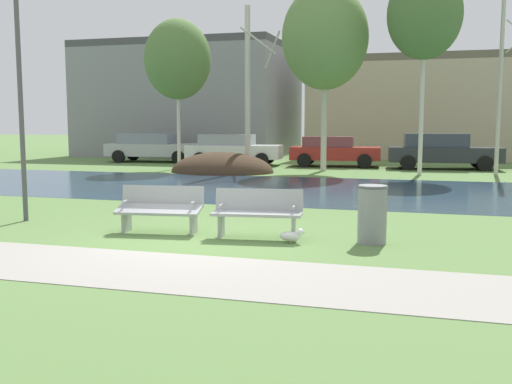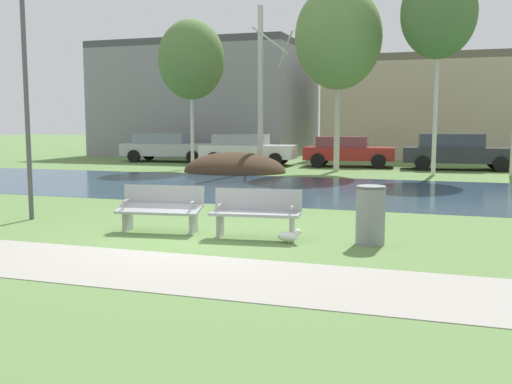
{
  "view_description": "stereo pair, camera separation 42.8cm",
  "coord_description": "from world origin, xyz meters",
  "px_view_note": "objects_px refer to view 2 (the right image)",
  "views": [
    {
      "loc": [
        3.88,
        -9.5,
        2.09
      ],
      "look_at": [
        0.74,
        1.24,
        0.76
      ],
      "focal_mm": 41.89,
      "sensor_mm": 36.0,
      "label": 1
    },
    {
      "loc": [
        4.29,
        -9.37,
        2.09
      ],
      "look_at": [
        0.74,
        1.24,
        0.76
      ],
      "focal_mm": 41.89,
      "sensor_mm": 36.0,
      "label": 2
    }
  ],
  "objects_px": {
    "parked_van_nearest_silver": "(168,147)",
    "parked_wagon_fourth_dark": "(457,151)",
    "parked_sedan_second_white": "(246,149)",
    "parked_hatch_third_red": "(347,151)",
    "bench_left": "(161,207)",
    "seagull": "(289,236)",
    "streetlamp": "(23,27)",
    "trash_bin": "(370,214)",
    "bench_right": "(256,212)"
  },
  "relations": [
    {
      "from": "seagull",
      "to": "streetlamp",
      "type": "xyz_separation_m",
      "value": [
        -5.9,
        0.7,
        3.89
      ]
    },
    {
      "from": "parked_sedan_second_white",
      "to": "parked_wagon_fourth_dark",
      "type": "bearing_deg",
      "value": 1.42
    },
    {
      "from": "bench_right",
      "to": "parked_van_nearest_silver",
      "type": "distance_m",
      "value": 20.82
    },
    {
      "from": "bench_left",
      "to": "parked_hatch_third_red",
      "type": "relative_size",
      "value": 0.39
    },
    {
      "from": "seagull",
      "to": "parked_hatch_third_red",
      "type": "height_order",
      "value": "parked_hatch_third_red"
    },
    {
      "from": "trash_bin",
      "to": "seagull",
      "type": "bearing_deg",
      "value": -163.66
    },
    {
      "from": "bench_left",
      "to": "parked_hatch_third_red",
      "type": "distance_m",
      "value": 17.34
    },
    {
      "from": "parked_sedan_second_white",
      "to": "parked_wagon_fourth_dark",
      "type": "height_order",
      "value": "parked_wagon_fourth_dark"
    },
    {
      "from": "streetlamp",
      "to": "parked_van_nearest_silver",
      "type": "height_order",
      "value": "streetlamp"
    },
    {
      "from": "bench_right",
      "to": "parked_hatch_third_red",
      "type": "bearing_deg",
      "value": 94.49
    },
    {
      "from": "bench_left",
      "to": "trash_bin",
      "type": "height_order",
      "value": "trash_bin"
    },
    {
      "from": "parked_sedan_second_white",
      "to": "parked_wagon_fourth_dark",
      "type": "xyz_separation_m",
      "value": [
        9.55,
        0.24,
        0.03
      ]
    },
    {
      "from": "parked_sedan_second_white",
      "to": "parked_hatch_third_red",
      "type": "height_order",
      "value": "parked_sedan_second_white"
    },
    {
      "from": "bench_right",
      "to": "parked_sedan_second_white",
      "type": "height_order",
      "value": "parked_sedan_second_white"
    },
    {
      "from": "bench_right",
      "to": "parked_wagon_fourth_dark",
      "type": "xyz_separation_m",
      "value": [
        3.41,
        17.18,
        0.34
      ]
    },
    {
      "from": "bench_right",
      "to": "trash_bin",
      "type": "relative_size",
      "value": 1.65
    },
    {
      "from": "streetlamp",
      "to": "parked_wagon_fourth_dark",
      "type": "xyz_separation_m",
      "value": [
        8.61,
        16.78,
        -3.21
      ]
    },
    {
      "from": "bench_right",
      "to": "parked_wagon_fourth_dark",
      "type": "bearing_deg",
      "value": 78.79
    },
    {
      "from": "bench_left",
      "to": "seagull",
      "type": "relative_size",
      "value": 3.65
    },
    {
      "from": "bench_left",
      "to": "parked_van_nearest_silver",
      "type": "distance_m",
      "value": 19.9
    },
    {
      "from": "bench_right",
      "to": "parked_wagon_fourth_dark",
      "type": "height_order",
      "value": "parked_wagon_fourth_dark"
    },
    {
      "from": "bench_right",
      "to": "trash_bin",
      "type": "height_order",
      "value": "trash_bin"
    },
    {
      "from": "parked_van_nearest_silver",
      "to": "parked_wagon_fourth_dark",
      "type": "height_order",
      "value": "parked_wagon_fourth_dark"
    },
    {
      "from": "bench_left",
      "to": "seagull",
      "type": "xyz_separation_m",
      "value": [
        2.61,
        -0.29,
        -0.34
      ]
    },
    {
      "from": "trash_bin",
      "to": "parked_wagon_fourth_dark",
      "type": "height_order",
      "value": "parked_wagon_fourth_dark"
    },
    {
      "from": "seagull",
      "to": "streetlamp",
      "type": "bearing_deg",
      "value": 173.22
    },
    {
      "from": "seagull",
      "to": "parked_sedan_second_white",
      "type": "height_order",
      "value": "parked_sedan_second_white"
    },
    {
      "from": "bench_left",
      "to": "parked_sedan_second_white",
      "type": "distance_m",
      "value": 17.47
    },
    {
      "from": "trash_bin",
      "to": "parked_wagon_fourth_dark",
      "type": "bearing_deg",
      "value": 85.35
    },
    {
      "from": "seagull",
      "to": "streetlamp",
      "type": "distance_m",
      "value": 7.1
    },
    {
      "from": "parked_van_nearest_silver",
      "to": "streetlamp",
      "type": "bearing_deg",
      "value": -72.28
    },
    {
      "from": "parked_wagon_fourth_dark",
      "to": "bench_right",
      "type": "bearing_deg",
      "value": -101.21
    },
    {
      "from": "bench_right",
      "to": "parked_sedan_second_white",
      "type": "bearing_deg",
      "value": 109.94
    },
    {
      "from": "streetlamp",
      "to": "parked_sedan_second_white",
      "type": "xyz_separation_m",
      "value": [
        -0.95,
        16.54,
        -3.24
      ]
    },
    {
      "from": "seagull",
      "to": "parked_hatch_third_red",
      "type": "bearing_deg",
      "value": 96.67
    },
    {
      "from": "parked_hatch_third_red",
      "to": "seagull",
      "type": "bearing_deg",
      "value": -83.33
    },
    {
      "from": "trash_bin",
      "to": "seagull",
      "type": "xyz_separation_m",
      "value": [
        -1.32,
        -0.39,
        -0.39
      ]
    },
    {
      "from": "bench_left",
      "to": "parked_van_nearest_silver",
      "type": "bearing_deg",
      "value": 116.43
    },
    {
      "from": "parked_wagon_fourth_dark",
      "to": "parked_sedan_second_white",
      "type": "bearing_deg",
      "value": -178.58
    },
    {
      "from": "trash_bin",
      "to": "parked_sedan_second_white",
      "type": "distance_m",
      "value": 18.73
    },
    {
      "from": "seagull",
      "to": "parked_wagon_fourth_dark",
      "type": "xyz_separation_m",
      "value": [
        2.71,
        17.48,
        0.68
      ]
    },
    {
      "from": "trash_bin",
      "to": "parked_van_nearest_silver",
      "type": "xyz_separation_m",
      "value": [
        -12.78,
        17.73,
        0.26
      ]
    },
    {
      "from": "seagull",
      "to": "parked_van_nearest_silver",
      "type": "distance_m",
      "value": 21.44
    },
    {
      "from": "streetlamp",
      "to": "parked_wagon_fourth_dark",
      "type": "height_order",
      "value": "streetlamp"
    },
    {
      "from": "streetlamp",
      "to": "parked_van_nearest_silver",
      "type": "distance_m",
      "value": 18.56
    },
    {
      "from": "streetlamp",
      "to": "bench_right",
      "type": "bearing_deg",
      "value": -4.49
    },
    {
      "from": "bench_right",
      "to": "parked_wagon_fourth_dark",
      "type": "relative_size",
      "value": 0.34
    },
    {
      "from": "bench_right",
      "to": "parked_sedan_second_white",
      "type": "relative_size",
      "value": 0.36
    },
    {
      "from": "parked_sedan_second_white",
      "to": "parked_hatch_third_red",
      "type": "bearing_deg",
      "value": 4.6
    },
    {
      "from": "trash_bin",
      "to": "bench_left",
      "type": "bearing_deg",
      "value": -178.65
    }
  ]
}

